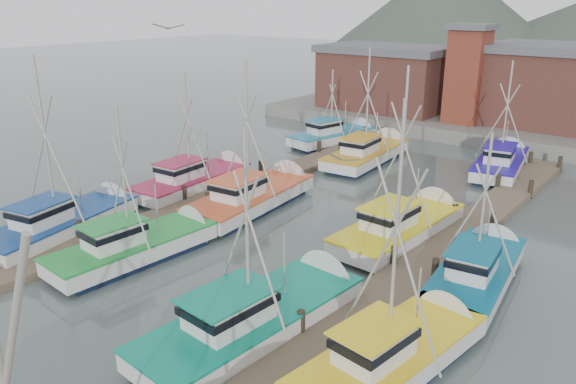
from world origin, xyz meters
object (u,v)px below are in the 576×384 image
Objects in this scene: boat_12 at (370,153)px; boat_4 at (143,244)px; lookout_tower at (467,73)px; boat_8 at (256,195)px.

boat_4 is at bearing -94.45° from boat_12.
boat_12 is (-0.09, 21.41, 0.00)m from boat_4.
boat_12 reaches higher than boat_4.
boat_4 is 21.41m from boat_12.
boat_12 is at bearing 94.04° from boat_4.
lookout_tower is 0.97× the size of boat_4.
lookout_tower is 26.04m from boat_8.
boat_4 is 0.88× the size of boat_12.
lookout_tower is 0.83× the size of boat_8.
lookout_tower reaches higher than boat_12.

